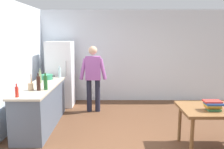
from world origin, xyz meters
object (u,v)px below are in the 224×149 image
(person, at_px, (93,74))
(cooking_pot, at_px, (46,77))
(bottle_vinegar_tall, at_px, (40,77))
(bottle_sauce_red, at_px, (16,92))
(bottle_wine_dark, at_px, (38,83))
(utensil_jar, at_px, (30,86))
(book_stack, at_px, (212,105))
(dining_table, at_px, (221,112))
(bottle_wine_green, at_px, (45,83))
(refrigerator, at_px, (60,74))
(bottle_water_clear, at_px, (59,73))

(person, bearing_deg, cooking_pot, -166.20)
(bottle_vinegar_tall, relative_size, bottle_sauce_red, 1.33)
(bottle_wine_dark, bearing_deg, utensil_jar, 169.73)
(utensil_jar, distance_m, bottle_wine_dark, 0.18)
(person, bearing_deg, utensil_jar, -127.64)
(bottle_wine_dark, height_order, book_stack, bottle_wine_dark)
(bottle_vinegar_tall, bearing_deg, bottle_wine_dark, -76.07)
(dining_table, bearing_deg, bottle_wine_dark, 168.60)
(bottle_wine_green, distance_m, bottle_wine_dark, 0.14)
(cooking_pot, xyz_separation_m, book_stack, (3.26, -2.00, -0.12))
(utensil_jar, relative_size, bottle_wine_green, 0.94)
(bottle_wine_green, relative_size, book_stack, 1.15)
(bottle_vinegar_tall, xyz_separation_m, bottle_wine_dark, (0.19, -0.76, 0.01))
(refrigerator, bearing_deg, book_stack, -42.46)
(refrigerator, bearing_deg, person, -30.23)
(bottle_wine_green, relative_size, bottle_wine_dark, 1.00)
(cooking_pot, relative_size, bottle_water_clear, 1.33)
(bottle_water_clear, xyz_separation_m, book_stack, (2.99, -2.24, -0.19))
(person, distance_m, bottle_water_clear, 0.85)
(dining_table, height_order, utensil_jar, utensil_jar)
(bottle_vinegar_tall, xyz_separation_m, bottle_sauce_red, (-0.04, -1.28, -0.04))
(bottle_sauce_red, height_order, book_stack, bottle_sauce_red)
(refrigerator, relative_size, book_stack, 6.06)
(dining_table, bearing_deg, book_stack, -147.76)
(refrigerator, xyz_separation_m, dining_table, (3.30, -2.70, -0.23))
(book_stack, bearing_deg, bottle_wine_green, 163.83)
(person, height_order, bottle_sauce_red, person)
(bottle_vinegar_tall, height_order, book_stack, bottle_vinegar_tall)
(person, distance_m, dining_table, 3.20)
(bottle_water_clear, height_order, book_stack, bottle_water_clear)
(refrigerator, xyz_separation_m, bottle_sauce_red, (-0.23, -2.55, 0.10))
(refrigerator, height_order, bottle_wine_green, refrigerator)
(utensil_jar, bearing_deg, bottle_wine_green, 7.24)
(bottle_wine_green, bearing_deg, cooking_pot, 103.74)
(bottle_vinegar_tall, relative_size, book_stack, 1.08)
(bottle_vinegar_tall, bearing_deg, dining_table, -22.28)
(bottle_wine_dark, bearing_deg, cooking_pot, 97.51)
(refrigerator, relative_size, cooking_pot, 4.50)
(refrigerator, height_order, bottle_water_clear, refrigerator)
(refrigerator, relative_size, bottle_wine_green, 5.29)
(person, relative_size, bottle_wine_green, 5.00)
(bottle_wine_green, bearing_deg, person, 59.49)
(cooking_pot, height_order, bottle_wine_dark, bottle_wine_dark)
(bottle_wine_dark, bearing_deg, bottle_wine_green, 28.92)
(bottle_wine_green, relative_size, bottle_sauce_red, 1.42)
(cooking_pot, distance_m, bottle_vinegar_tall, 0.45)
(cooking_pot, xyz_separation_m, bottle_water_clear, (0.27, 0.24, 0.07))
(utensil_jar, height_order, bottle_vinegar_tall, same)
(refrigerator, height_order, utensil_jar, refrigerator)
(utensil_jar, bearing_deg, bottle_water_clear, 79.12)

